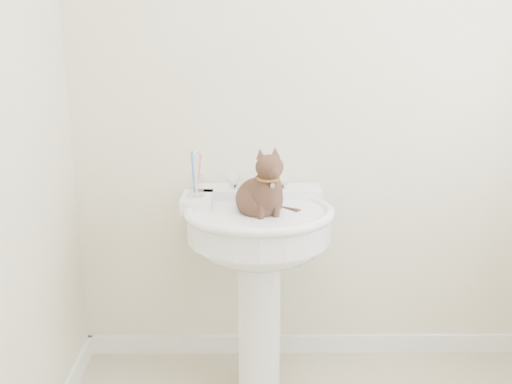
{
  "coord_description": "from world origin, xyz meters",
  "views": [
    {
      "loc": [
        -0.31,
        -1.49,
        1.57
      ],
      "look_at": [
        -0.29,
        0.79,
        0.9
      ],
      "focal_mm": 42.0,
      "sensor_mm": 36.0,
      "label": 1
    }
  ],
  "objects": [
    {
      "name": "faucet",
      "position": [
        -0.28,
        0.96,
        0.9
      ],
      "size": [
        0.28,
        0.12,
        0.14
      ],
      "color": "silver",
      "rests_on": "pedestal_sink"
    },
    {
      "name": "baseboard_back",
      "position": [
        0.0,
        1.09,
        0.04
      ],
      "size": [
        2.2,
        0.02,
        0.09
      ],
      "primitive_type": "cube",
      "color": "white",
      "rests_on": "floor"
    },
    {
      "name": "soap_bar",
      "position": [
        -0.2,
        1.05,
        0.87
      ],
      "size": [
        0.1,
        0.07,
        0.03
      ],
      "primitive_type": "cube",
      "rotation": [
        0.0,
        0.0,
        -0.15
      ],
      "color": "yellow",
      "rests_on": "pedestal_sink"
    },
    {
      "name": "toothbrush_cup",
      "position": [
        -0.54,
        0.87,
        0.91
      ],
      "size": [
        0.07,
        0.07,
        0.19
      ],
      "rotation": [
        0.0,
        0.0,
        -0.12
      ],
      "color": "silver",
      "rests_on": "pedestal_sink"
    },
    {
      "name": "pedestal_sink",
      "position": [
        -0.28,
        0.81,
        0.68
      ],
      "size": [
        0.62,
        0.61,
        0.86
      ],
      "color": "white",
      "rests_on": "floor"
    },
    {
      "name": "wall_back",
      "position": [
        0.0,
        1.1,
        1.25
      ],
      "size": [
        2.2,
        0.0,
        2.5
      ],
      "primitive_type": null,
      "color": "beige",
      "rests_on": "ground"
    },
    {
      "name": "cat",
      "position": [
        -0.27,
        0.78,
        0.9
      ],
      "size": [
        0.21,
        0.26,
        0.39
      ],
      "rotation": [
        0.0,
        0.0,
        0.36
      ],
      "color": "brown",
      "rests_on": "pedestal_sink"
    }
  ]
}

